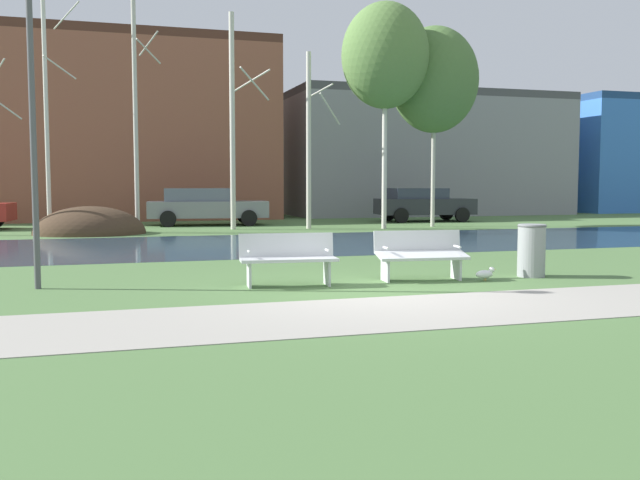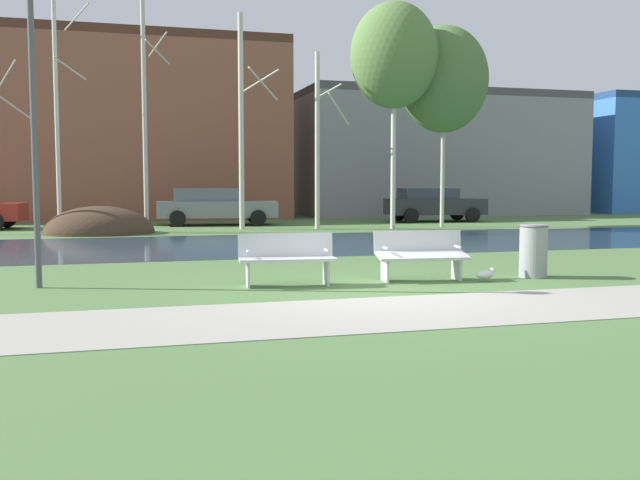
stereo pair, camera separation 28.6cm
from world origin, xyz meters
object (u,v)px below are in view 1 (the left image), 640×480
object	(u,v)px
bench_left	(288,258)
parked_hatch_third_dark	(423,204)
seagull	(485,274)
bench_right	(421,254)
streetlamp	(31,77)
trash_bin	(531,250)
parked_sedan_second_grey	(205,206)

from	to	relation	value
bench_left	parked_hatch_third_dark	bearing A→B (deg)	58.61
seagull	bench_right	bearing A→B (deg)	157.25
bench_left	bench_right	world-z (taller)	same
bench_left	streetlamp	size ratio (longest dim) A/B	0.33
bench_right	parked_hatch_third_dark	bearing A→B (deg)	64.68
bench_left	seagull	distance (m)	3.50
trash_bin	parked_hatch_third_dark	distance (m)	18.78
trash_bin	parked_sedan_second_grey	bearing A→B (deg)	101.43
bench_left	trash_bin	distance (m)	4.56
bench_right	trash_bin	world-z (taller)	trash_bin
bench_right	parked_sedan_second_grey	world-z (taller)	parked_sedan_second_grey
trash_bin	parked_hatch_third_dark	bearing A→B (deg)	70.81
bench_left	streetlamp	xyz separation A→B (m)	(-3.97, 0.86, 2.91)
bench_right	seagull	distance (m)	1.18
bench_right	trash_bin	size ratio (longest dim) A/B	1.71
streetlamp	parked_hatch_third_dark	bearing A→B (deg)	48.68
parked_sedan_second_grey	bench_left	bearing A→B (deg)	-93.28
trash_bin	parked_sedan_second_grey	xyz separation A→B (m)	(-3.56, 17.58, 0.29)
seagull	parked_hatch_third_dark	bearing A→B (deg)	68.01
streetlamp	parked_hatch_third_dark	size ratio (longest dim) A/B	1.14
streetlamp	parked_sedan_second_grey	bearing A→B (deg)	73.31
bench_right	parked_sedan_second_grey	size ratio (longest dim) A/B	0.33
bench_right	streetlamp	distance (m)	7.06
trash_bin	seagull	world-z (taller)	trash_bin
seagull	streetlamp	size ratio (longest dim) A/B	0.08
trash_bin	seagull	size ratio (longest dim) A/B	2.46
seagull	streetlamp	xyz separation A→B (m)	(-7.42, 1.30, 3.25)
seagull	streetlamp	distance (m)	8.20
bench_left	bench_right	xyz separation A→B (m)	(2.41, 0.00, 0.00)
parked_hatch_third_dark	bench_right	bearing A→B (deg)	-115.32
bench_right	trash_bin	bearing A→B (deg)	-4.29
trash_bin	streetlamp	xyz separation A→B (m)	(-8.52, 1.02, 2.88)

